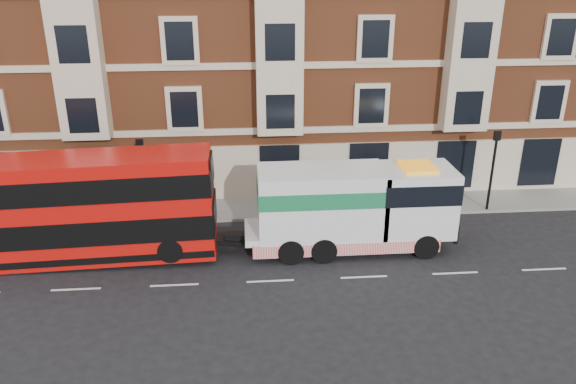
% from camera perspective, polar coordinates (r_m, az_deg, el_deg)
% --- Properties ---
extents(ground, '(120.00, 120.00, 0.00)m').
position_cam_1_polar(ground, '(23.93, -1.81, -9.03)').
color(ground, black).
rests_on(ground, ground).
extents(sidewalk, '(90.00, 3.00, 0.15)m').
position_cam_1_polar(sidewalk, '(30.56, -2.55, -1.63)').
color(sidewalk, slate).
rests_on(sidewalk, ground).
extents(victorian_terrace, '(45.00, 12.00, 20.40)m').
position_cam_1_polar(victorian_terrace, '(35.56, -2.50, 18.39)').
color(victorian_terrace, brown).
rests_on(victorian_terrace, ground).
extents(lamp_post_west, '(0.35, 0.15, 4.35)m').
position_cam_1_polar(lamp_post_west, '(28.82, -14.54, 1.73)').
color(lamp_post_west, black).
rests_on(lamp_post_west, sidewalk).
extents(lamp_post_east, '(0.35, 0.15, 4.35)m').
position_cam_1_polar(lamp_post_east, '(31.17, 20.11, 2.61)').
color(lamp_post_east, black).
rests_on(lamp_post_east, sidewalk).
extents(double_decker_bus, '(11.85, 2.72, 4.80)m').
position_cam_1_polar(double_decker_bus, '(26.18, -20.59, -1.44)').
color(double_decker_bus, red).
rests_on(double_decker_bus, ground).
extents(tow_truck, '(9.49, 2.80, 3.95)m').
position_cam_1_polar(tow_truck, '(25.74, 6.29, -1.55)').
color(tow_truck, silver).
rests_on(tow_truck, ground).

